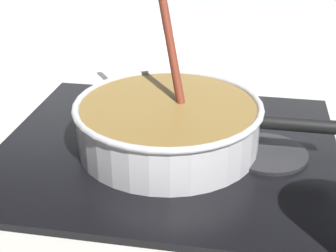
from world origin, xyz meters
TOP-DOWN VIEW (x-y plane):
  - ground at (0.00, 0.00)m, footprint 2.40×1.60m
  - hob_plate at (0.11, 0.08)m, footprint 0.56×0.48m
  - burner_ring at (0.11, 0.08)m, footprint 0.19×0.19m
  - spare_burner at (0.28, 0.08)m, footprint 0.13×0.13m
  - cooking_pan at (0.11, 0.08)m, footprint 0.42×0.31m

SIDE VIEW (x-z plane):
  - ground at x=0.00m, z-range -0.04..0.00m
  - hob_plate at x=0.11m, z-range 0.00..0.01m
  - spare_burner at x=0.28m, z-range 0.01..0.02m
  - burner_ring at x=0.11m, z-range 0.01..0.02m
  - cooking_pan at x=0.11m, z-range -0.11..0.22m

